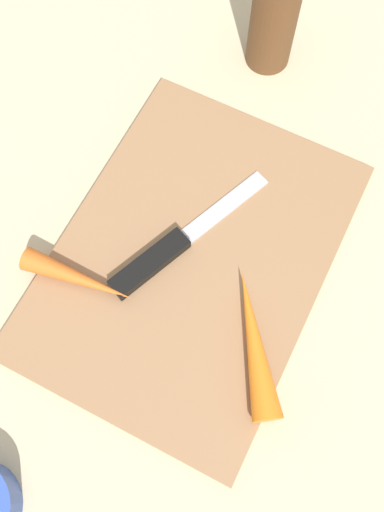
{
  "coord_description": "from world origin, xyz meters",
  "views": [
    {
      "loc": [
        0.18,
        0.09,
        0.56
      ],
      "look_at": [
        0.0,
        0.0,
        0.01
      ],
      "focal_mm": 40.33,
      "sensor_mm": 36.0,
      "label": 1
    }
  ],
  "objects_px": {
    "carrot_short": "(78,278)",
    "pepper_grinder": "(275,9)",
    "cutting_board": "(192,258)",
    "carrot_long": "(254,343)",
    "knife": "(160,256)"
  },
  "relations": [
    {
      "from": "cutting_board",
      "to": "carrot_short",
      "type": "bearing_deg",
      "value": -49.13
    },
    {
      "from": "carrot_long",
      "to": "carrot_short",
      "type": "relative_size",
      "value": 1.22
    },
    {
      "from": "carrot_long",
      "to": "pepper_grinder",
      "type": "relative_size",
      "value": 0.92
    },
    {
      "from": "cutting_board",
      "to": "pepper_grinder",
      "type": "xyz_separation_m",
      "value": [
        -0.27,
        -0.04,
        0.07
      ]
    },
    {
      "from": "knife",
      "to": "cutting_board",
      "type": "bearing_deg",
      "value": -37.06
    },
    {
      "from": "cutting_board",
      "to": "knife",
      "type": "height_order",
      "value": "knife"
    },
    {
      "from": "cutting_board",
      "to": "carrot_long",
      "type": "bearing_deg",
      "value": 59.13
    },
    {
      "from": "cutting_board",
      "to": "carrot_short",
      "type": "distance_m",
      "value": 0.12
    },
    {
      "from": "carrot_short",
      "to": "pepper_grinder",
      "type": "distance_m",
      "value": 0.35
    },
    {
      "from": "knife",
      "to": "pepper_grinder",
      "type": "distance_m",
      "value": 0.29
    },
    {
      "from": "knife",
      "to": "carrot_short",
      "type": "relative_size",
      "value": 1.67
    },
    {
      "from": "cutting_board",
      "to": "carrot_long",
      "type": "height_order",
      "value": "carrot_long"
    },
    {
      "from": "cutting_board",
      "to": "knife",
      "type": "bearing_deg",
      "value": -59.76
    },
    {
      "from": "knife",
      "to": "pepper_grinder",
      "type": "relative_size",
      "value": 1.25
    },
    {
      "from": "knife",
      "to": "carrot_long",
      "type": "distance_m",
      "value": 0.13
    }
  ]
}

